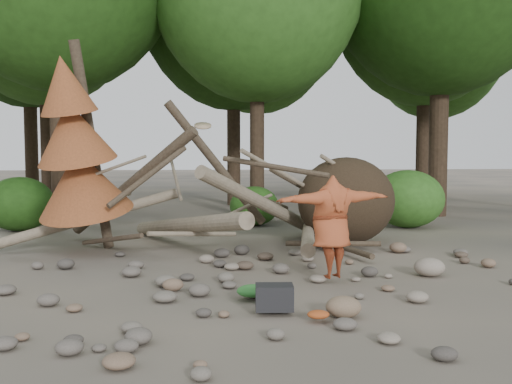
{
  "coord_description": "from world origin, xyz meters",
  "views": [
    {
      "loc": [
        -0.49,
        -8.31,
        2.09
      ],
      "look_at": [
        0.33,
        1.5,
        1.4
      ],
      "focal_mm": 40.0,
      "sensor_mm": 36.0,
      "label": 1
    }
  ],
  "objects": [
    {
      "name": "deadfall_pile",
      "position": [
        2.02,
        4.24,
        0.95
      ],
      "size": [
        8.55,
        5.24,
        3.3
      ],
      "color": "#332619",
      "rests_on": "ground"
    },
    {
      "name": "bush_left",
      "position": [
        -5.5,
        7.2,
        0.72
      ],
      "size": [
        1.8,
        1.8,
        1.44
      ],
      "primitive_type": "ellipsoid",
      "color": "#204813",
      "rests_on": "ground"
    },
    {
      "name": "frisbee_thrower",
      "position": [
        1.46,
        0.6,
        0.9
      ],
      "size": [
        3.28,
        1.36,
        2.53
      ],
      "color": "#A64725",
      "rests_on": "ground"
    },
    {
      "name": "bush_mid",
      "position": [
        0.8,
        7.8,
        0.56
      ],
      "size": [
        1.4,
        1.4,
        1.12
      ],
      "primitive_type": "ellipsoid",
      "color": "#2A5B1A",
      "rests_on": "ground"
    },
    {
      "name": "boulder_mid_right",
      "position": [
        3.21,
        0.9,
        0.16
      ],
      "size": [
        0.52,
        0.47,
        0.31
      ],
      "primitive_type": "ellipsoid",
      "color": "gray",
      "rests_on": "ground"
    },
    {
      "name": "ground",
      "position": [
        0.0,
        0.0,
        0.0
      ],
      "size": [
        120.0,
        120.0,
        0.0
      ],
      "primitive_type": "plane",
      "color": "#514C44",
      "rests_on": "ground"
    },
    {
      "name": "backpack",
      "position": [
        0.35,
        -1.12,
        0.16
      ],
      "size": [
        0.5,
        0.35,
        0.32
      ],
      "primitive_type": "cube",
      "rotation": [
        0.0,
        0.0,
        -0.06
      ],
      "color": "black",
      "rests_on": "ground"
    },
    {
      "name": "boulder_front_right",
      "position": [
        1.2,
        -1.34,
        0.14
      ],
      "size": [
        0.45,
        0.41,
        0.27
      ],
      "primitive_type": "ellipsoid",
      "color": "#836A52",
      "rests_on": "ground"
    },
    {
      "name": "cloth_green",
      "position": [
        0.12,
        -0.42,
        0.09
      ],
      "size": [
        0.46,
        0.38,
        0.17
      ],
      "primitive_type": "ellipsoid",
      "color": "#2D712D",
      "rests_on": "ground"
    },
    {
      "name": "dead_conifer",
      "position": [
        -3.12,
        3.37,
        2.11
      ],
      "size": [
        2.06,
        2.16,
        4.35
      ],
      "color": "#4C3F30",
      "rests_on": "ground"
    },
    {
      "name": "bush_right",
      "position": [
        5.0,
        7.0,
        0.8
      ],
      "size": [
        2.0,
        2.0,
        1.6
      ],
      "primitive_type": "ellipsoid",
      "color": "#346C21",
      "rests_on": "ground"
    },
    {
      "name": "cloth_orange",
      "position": [
        0.84,
        -1.53,
        0.05
      ],
      "size": [
        0.28,
        0.23,
        0.1
      ],
      "primitive_type": "ellipsoid",
      "color": "#A2441B",
      "rests_on": "ground"
    }
  ]
}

